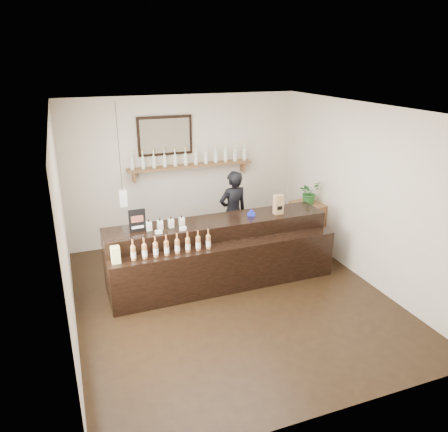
% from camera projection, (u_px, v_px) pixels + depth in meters
% --- Properties ---
extents(ground, '(5.00, 5.00, 0.00)m').
position_uv_depth(ground, '(231.00, 297.00, 6.65)').
color(ground, black).
rests_on(ground, ground).
extents(room_shell, '(5.00, 5.00, 5.00)m').
position_uv_depth(room_shell, '(232.00, 190.00, 6.06)').
color(room_shell, beige).
rests_on(room_shell, ground).
extents(back_wall_decor, '(2.66, 0.96, 1.69)m').
position_uv_depth(back_wall_decor, '(178.00, 153.00, 8.08)').
color(back_wall_decor, brown).
rests_on(back_wall_decor, ground).
extents(counter, '(3.59, 0.99, 1.17)m').
position_uv_depth(counter, '(220.00, 254.00, 7.00)').
color(counter, black).
rests_on(counter, ground).
extents(promo_sign, '(0.25, 0.04, 0.35)m').
position_uv_depth(promo_sign, '(137.00, 221.00, 6.42)').
color(promo_sign, black).
rests_on(promo_sign, counter).
extents(paper_bag, '(0.15, 0.12, 0.32)m').
position_uv_depth(paper_bag, '(278.00, 204.00, 7.16)').
color(paper_bag, '#A5754F').
rests_on(paper_bag, counter).
extents(tape_dispenser, '(0.13, 0.08, 0.10)m').
position_uv_depth(tape_dispenser, '(251.00, 214.00, 7.09)').
color(tape_dispenser, '#1C29C5').
rests_on(tape_dispenser, counter).
extents(side_cabinet, '(0.58, 0.70, 0.89)m').
position_uv_depth(side_cabinet, '(307.00, 226.00, 8.20)').
color(side_cabinet, brown).
rests_on(side_cabinet, ground).
extents(potted_plant, '(0.46, 0.43, 0.42)m').
position_uv_depth(potted_plant, '(309.00, 192.00, 7.98)').
color(potted_plant, '#286327').
rests_on(potted_plant, side_cabinet).
extents(shopkeeper, '(0.70, 0.52, 1.75)m').
position_uv_depth(shopkeeper, '(233.00, 207.00, 7.92)').
color(shopkeeper, black).
rests_on(shopkeeper, ground).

